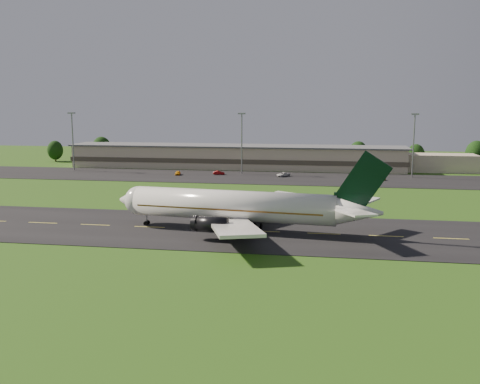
% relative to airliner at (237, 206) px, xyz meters
% --- Properties ---
extents(ground, '(360.00, 360.00, 0.00)m').
position_rel_airliner_xyz_m(ground, '(-17.06, 0.09, -4.66)').
color(ground, '#264411').
rests_on(ground, ground).
extents(taxiway, '(220.00, 30.00, 0.10)m').
position_rel_airliner_xyz_m(taxiway, '(-17.06, 0.09, -4.61)').
color(taxiway, black).
rests_on(taxiway, ground).
extents(apron, '(260.00, 30.00, 0.10)m').
position_rel_airliner_xyz_m(apron, '(-17.06, 72.09, -4.61)').
color(apron, black).
rests_on(apron, ground).
extents(airliner, '(51.23, 41.93, 15.57)m').
position_rel_airliner_xyz_m(airliner, '(0.00, 0.00, 0.00)').
color(airliner, white).
rests_on(airliner, ground).
extents(terminal, '(145.00, 16.00, 8.40)m').
position_rel_airliner_xyz_m(terminal, '(-10.66, 96.28, -0.67)').
color(terminal, '#B7A68C').
rests_on(terminal, ground).
extents(light_mast_west, '(2.40, 1.20, 20.35)m').
position_rel_airliner_xyz_m(light_mast_west, '(-72.06, 80.09, 8.08)').
color(light_mast_west, gray).
rests_on(light_mast_west, ground).
extents(light_mast_centre, '(2.40, 1.20, 20.35)m').
position_rel_airliner_xyz_m(light_mast_centre, '(-12.06, 80.09, 8.08)').
color(light_mast_centre, gray).
rests_on(light_mast_centre, ground).
extents(light_mast_east, '(2.40, 1.20, 20.35)m').
position_rel_airliner_xyz_m(light_mast_east, '(42.94, 80.09, 8.08)').
color(light_mast_east, gray).
rests_on(light_mast_east, ground).
extents(tree_line, '(196.37, 8.82, 10.34)m').
position_rel_airliner_xyz_m(tree_line, '(18.10, 106.36, 0.46)').
color(tree_line, black).
rests_on(tree_line, ground).
extents(service_vehicle_a, '(2.11, 4.06, 1.32)m').
position_rel_airliner_xyz_m(service_vehicle_a, '(-32.42, 73.66, -3.90)').
color(service_vehicle_a, orange).
rests_on(service_vehicle_a, apron).
extents(service_vehicle_b, '(4.00, 2.28, 1.25)m').
position_rel_airliner_xyz_m(service_vehicle_b, '(-19.16, 76.55, -3.94)').
color(service_vehicle_b, '#92090B').
rests_on(service_vehicle_b, apron).
extents(service_vehicle_c, '(4.79, 5.06, 1.33)m').
position_rel_airliner_xyz_m(service_vehicle_c, '(2.22, 75.54, -3.90)').
color(service_vehicle_c, silver).
rests_on(service_vehicle_c, apron).
extents(service_vehicle_d, '(4.88, 3.72, 1.32)m').
position_rel_airliner_xyz_m(service_vehicle_d, '(31.95, 72.32, -3.90)').
color(service_vehicle_d, '#D1960C').
rests_on(service_vehicle_d, apron).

